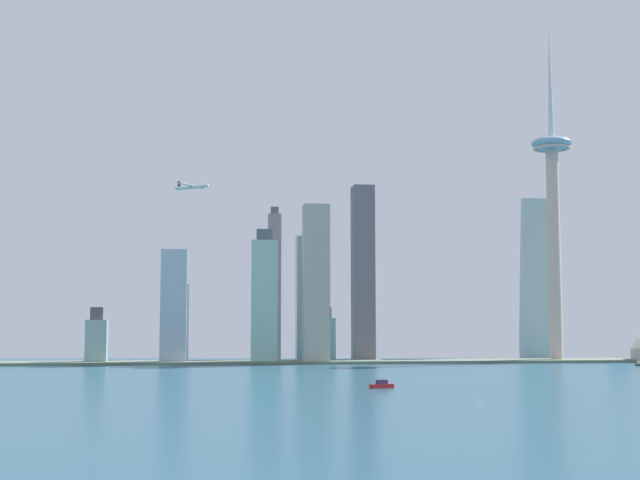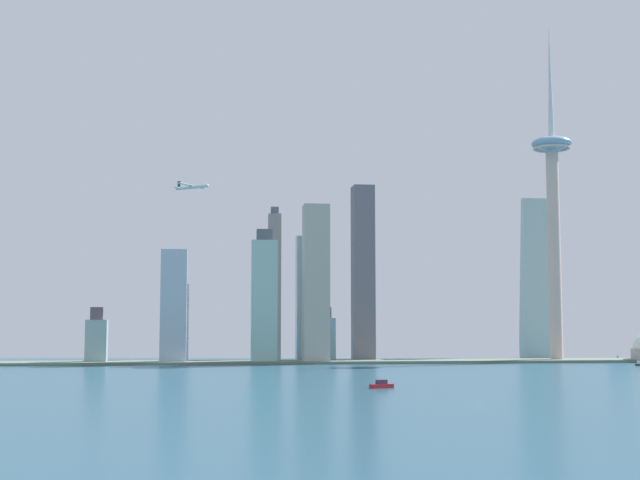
# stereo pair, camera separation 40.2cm
# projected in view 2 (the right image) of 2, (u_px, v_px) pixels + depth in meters

# --- Properties ---
(ground_plane) EXTENTS (6000.00, 6000.00, 0.00)m
(ground_plane) POSITION_uv_depth(u_px,v_px,m) (478.00, 401.00, 430.41)
(ground_plane) COLOR #224C61
(waterfront_pier) EXTENTS (916.90, 56.42, 2.66)m
(waterfront_pier) POSITION_uv_depth(u_px,v_px,m) (341.00, 362.00, 866.94)
(waterfront_pier) COLOR slate
(waterfront_pier) RESTS_ON ground
(observation_tower) EXTENTS (41.06, 41.06, 350.30)m
(observation_tower) POSITION_uv_depth(u_px,v_px,m) (553.00, 195.00, 913.61)
(observation_tower) COLOR beige
(observation_tower) RESTS_ON ground
(skyscraper_0) EXTENTS (21.12, 24.24, 178.31)m
(skyscraper_0) POSITION_uv_depth(u_px,v_px,m) (363.00, 273.00, 904.04)
(skyscraper_0) COLOR slate
(skyscraper_0) RESTS_ON ground
(skyscraper_1) EXTENTS (25.06, 13.18, 129.09)m
(skyscraper_1) POSITION_uv_depth(u_px,v_px,m) (264.00, 300.00, 855.69)
(skyscraper_1) COLOR #95C4BA
(skyscraper_1) RESTS_ON ground
(skyscraper_2) EXTENTS (24.54, 15.42, 108.51)m
(skyscraper_2) POSITION_uv_depth(u_px,v_px,m) (174.00, 307.00, 845.84)
(skyscraper_2) COLOR #A5BCCD
(skyscraper_2) RESTS_ON ground
(skyscraper_3) EXTENTS (13.77, 13.38, 165.66)m
(skyscraper_3) POSITION_uv_depth(u_px,v_px,m) (274.00, 285.00, 969.15)
(skyscraper_3) COLOR gray
(skyscraper_3) RESTS_ON ground
(skyscraper_4) EXTENTS (18.70, 24.44, 54.84)m
(skyscraper_4) POSITION_uv_depth(u_px,v_px,m) (325.00, 338.00, 898.93)
(skyscraper_4) COLOR #79A6B6
(skyscraper_4) RESTS_ON ground
(skyscraper_5) EXTENTS (16.18, 22.43, 52.71)m
(skyscraper_5) POSITION_uv_depth(u_px,v_px,m) (619.00, 336.00, 1014.10)
(skyscraper_5) COLOR #80B0C3
(skyscraper_5) RESTS_ON ground
(skyscraper_6) EXTENTS (26.16, 18.27, 130.00)m
(skyscraper_6) POSITION_uv_depth(u_px,v_px,m) (309.00, 298.00, 935.31)
(skyscraper_6) COLOR #8CA0AA
(skyscraper_6) RESTS_ON ground
(skyscraper_7) EXTENTS (24.85, 21.51, 153.02)m
(skyscraper_7) POSITION_uv_depth(u_px,v_px,m) (316.00, 284.00, 858.64)
(skyscraper_7) COLOR #A8A99A
(skyscraper_7) RESTS_ON ground
(skyscraper_8) EXTENTS (17.81, 13.89, 88.19)m
(skyscraper_8) POSITION_uv_depth(u_px,v_px,m) (180.00, 321.00, 909.12)
(skyscraper_8) COLOR #9FA9C1
(skyscraper_8) RESTS_ON ground
(skyscraper_9) EXTENTS (27.81, 22.02, 177.93)m
(skyscraper_9) POSITION_uv_depth(u_px,v_px,m) (533.00, 278.00, 997.37)
(skyscraper_9) COLOR #9FB9B7
(skyscraper_9) RESTS_ON ground
(skyscraper_10) EXTENTS (19.80, 15.22, 53.73)m
(skyscraper_10) POSITION_uv_depth(u_px,v_px,m) (97.00, 339.00, 840.94)
(skyscraper_10) COLOR #8EB2AF
(skyscraper_10) RESTS_ON ground
(boat_0) EXTENTS (15.10, 9.92, 4.90)m
(boat_0) POSITION_uv_depth(u_px,v_px,m) (382.00, 385.00, 521.20)
(boat_0) COLOR #B02125
(boat_0) RESTS_ON ground
(boat_1) EXTENTS (3.44, 9.39, 10.22)m
(boat_1) POSITION_uv_depth(u_px,v_px,m) (639.00, 364.00, 809.16)
(boat_1) COLOR #1F2927
(boat_1) RESTS_ON ground
(airplane) EXTENTS (31.47, 31.77, 8.12)m
(airplane) POSITION_uv_depth(u_px,v_px,m) (192.00, 187.00, 786.02)
(airplane) COLOR silver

